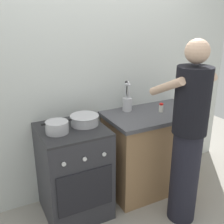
# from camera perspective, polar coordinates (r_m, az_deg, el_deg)

# --- Properties ---
(ground) EXTENTS (6.00, 6.00, 0.00)m
(ground) POSITION_cam_1_polar(r_m,az_deg,el_deg) (2.98, 0.21, -19.28)
(ground) COLOR gray
(back_wall) EXTENTS (3.20, 0.10, 2.50)m
(back_wall) POSITION_cam_1_polar(r_m,az_deg,el_deg) (2.92, -0.79, 7.36)
(back_wall) COLOR silver
(back_wall) RESTS_ON ground
(countertop) EXTENTS (1.00, 0.60, 0.90)m
(countertop) POSITION_cam_1_polar(r_m,az_deg,el_deg) (3.08, 8.12, -7.99)
(countertop) COLOR #99724C
(countertop) RESTS_ON ground
(stove_range) EXTENTS (0.60, 0.62, 0.90)m
(stove_range) POSITION_cam_1_polar(r_m,az_deg,el_deg) (2.72, -7.96, -12.12)
(stove_range) COLOR #2D2D33
(stove_range) RESTS_ON ground
(pot) EXTENTS (0.27, 0.20, 0.10)m
(pot) POSITION_cam_1_polar(r_m,az_deg,el_deg) (2.43, -11.37, -3.09)
(pot) COLOR #B2B2B7
(pot) RESTS_ON stove_range
(mixing_bowl) EXTENTS (0.27, 0.27, 0.10)m
(mixing_bowl) POSITION_cam_1_polar(r_m,az_deg,el_deg) (2.56, -5.74, -1.55)
(mixing_bowl) COLOR #B7B7BC
(mixing_bowl) RESTS_ON stove_range
(utensil_crock) EXTENTS (0.10, 0.10, 0.32)m
(utensil_crock) POSITION_cam_1_polar(r_m,az_deg,el_deg) (2.90, 3.19, 2.06)
(utensil_crock) COLOR silver
(utensil_crock) RESTS_ON countertop
(spice_bottle) EXTENTS (0.04, 0.04, 0.09)m
(spice_bottle) POSITION_cam_1_polar(r_m,az_deg,el_deg) (2.93, 10.19, 0.89)
(spice_bottle) COLOR silver
(spice_bottle) RESTS_ON countertop
(person) EXTENTS (0.41, 0.50, 1.70)m
(person) POSITION_cam_1_polar(r_m,az_deg,el_deg) (2.51, 15.55, -4.93)
(person) COLOR black
(person) RESTS_ON ground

